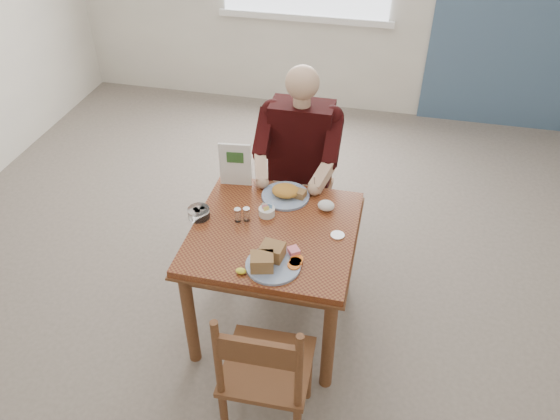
% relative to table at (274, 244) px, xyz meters
% --- Properties ---
extents(floor, '(6.00, 6.00, 0.00)m').
position_rel_table_xyz_m(floor, '(0.00, 0.00, -0.64)').
color(floor, '#655B52').
rests_on(floor, ground).
extents(lemon_wedge, '(0.06, 0.05, 0.03)m').
position_rel_table_xyz_m(lemon_wedge, '(-0.08, -0.37, 0.13)').
color(lemon_wedge, '#FAF434').
rests_on(lemon_wedge, table).
extents(napkin, '(0.10, 0.08, 0.06)m').
position_rel_table_xyz_m(napkin, '(0.25, 0.24, 0.14)').
color(napkin, white).
rests_on(napkin, table).
extents(metal_dish, '(0.09, 0.09, 0.01)m').
position_rel_table_xyz_m(metal_dish, '(0.35, 0.02, 0.12)').
color(metal_dish, silver).
rests_on(metal_dish, table).
extents(table, '(0.92, 0.92, 0.75)m').
position_rel_table_xyz_m(table, '(0.00, 0.00, 0.00)').
color(table, brown).
rests_on(table, ground).
extents(chair_far, '(0.42, 0.42, 0.95)m').
position_rel_table_xyz_m(chair_far, '(0.00, 0.80, -0.16)').
color(chair_far, brown).
rests_on(chair_far, ground).
extents(chair_near, '(0.43, 0.43, 0.95)m').
position_rel_table_xyz_m(chair_near, '(0.13, -0.73, -0.16)').
color(chair_near, brown).
rests_on(chair_near, ground).
extents(diner, '(0.53, 0.56, 1.39)m').
position_rel_table_xyz_m(diner, '(0.00, 0.71, 0.17)').
color(diner, gray).
rests_on(diner, chair_far).
extents(near_plate, '(0.31, 0.31, 0.09)m').
position_rel_table_xyz_m(near_plate, '(0.05, -0.28, 0.15)').
color(near_plate, white).
rests_on(near_plate, table).
extents(far_plate, '(0.34, 0.34, 0.08)m').
position_rel_table_xyz_m(far_plate, '(0.01, 0.31, 0.14)').
color(far_plate, white).
rests_on(far_plate, table).
extents(caddy, '(0.10, 0.10, 0.07)m').
position_rel_table_xyz_m(caddy, '(-0.07, 0.11, 0.14)').
color(caddy, white).
rests_on(caddy, table).
extents(shakers, '(0.10, 0.06, 0.08)m').
position_rel_table_xyz_m(shakers, '(-0.19, 0.03, 0.15)').
color(shakers, white).
rests_on(shakers, table).
extents(creamer, '(0.14, 0.14, 0.06)m').
position_rel_table_xyz_m(creamer, '(-0.44, 0.01, 0.14)').
color(creamer, white).
rests_on(creamer, table).
extents(menu, '(0.19, 0.04, 0.28)m').
position_rel_table_xyz_m(menu, '(-0.33, 0.37, 0.26)').
color(menu, white).
rests_on(menu, table).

